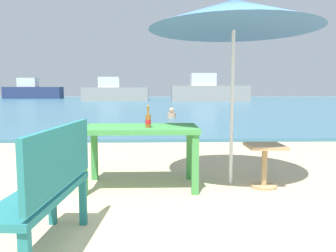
% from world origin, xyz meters
% --- Properties ---
extents(ground_plane, '(120.00, 120.00, 0.00)m').
position_xyz_m(ground_plane, '(0.00, 0.00, 0.00)').
color(ground_plane, '#C6B287').
extents(sea_water, '(120.00, 50.00, 0.08)m').
position_xyz_m(sea_water, '(0.00, 30.00, 0.04)').
color(sea_water, '#386B84').
rests_on(sea_water, ground_plane).
extents(picnic_table_green, '(1.40, 0.80, 0.76)m').
position_xyz_m(picnic_table_green, '(-0.77, 1.51, 0.65)').
color(picnic_table_green, '#3D8C42').
rests_on(picnic_table_green, ground_plane).
extents(beer_bottle_amber, '(0.07, 0.07, 0.26)m').
position_xyz_m(beer_bottle_amber, '(-0.67, 1.36, 0.85)').
color(beer_bottle_amber, brown).
rests_on(beer_bottle_amber, picnic_table_green).
extents(patio_umbrella, '(2.10, 2.10, 2.30)m').
position_xyz_m(patio_umbrella, '(0.38, 1.58, 2.12)').
color(patio_umbrella, silver).
rests_on(patio_umbrella, ground_plane).
extents(side_table_wood, '(0.44, 0.44, 0.54)m').
position_xyz_m(side_table_wood, '(0.76, 1.42, 0.35)').
color(side_table_wood, tan).
rests_on(side_table_wood, ground_plane).
extents(bench_teal_center, '(0.45, 1.22, 0.95)m').
position_xyz_m(bench_teal_center, '(-1.35, -0.21, 0.54)').
color(bench_teal_center, '#237275').
rests_on(bench_teal_center, ground_plane).
extents(swimmer_person, '(0.34, 0.34, 0.41)m').
position_xyz_m(swimmer_person, '(0.02, 10.97, 0.24)').
color(swimmer_person, tan).
rests_on(swimmer_person, sea_water).
extents(boat_fishing_trawler, '(7.42, 2.02, 2.70)m').
position_xyz_m(boat_fishing_trawler, '(4.42, 29.61, 1.05)').
color(boat_fishing_trawler, gray).
rests_on(boat_fishing_trawler, sea_water).
extents(boat_ferry, '(6.66, 1.82, 2.42)m').
position_xyz_m(boat_ferry, '(-4.93, 31.82, 0.95)').
color(boat_ferry, gray).
rests_on(boat_ferry, sea_water).
extents(boat_tanker, '(7.31, 1.99, 2.66)m').
position_xyz_m(boat_tanker, '(-16.84, 41.67, 1.04)').
color(boat_tanker, navy).
rests_on(boat_tanker, sea_water).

